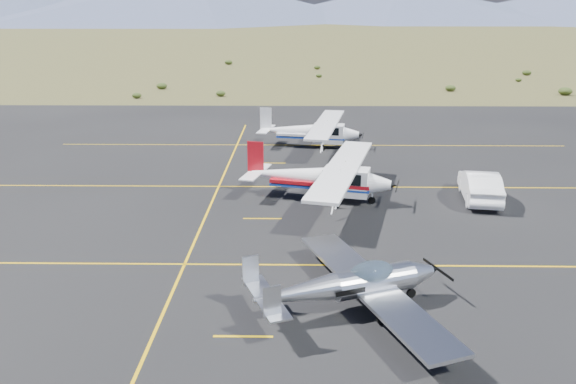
% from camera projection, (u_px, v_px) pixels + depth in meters
% --- Properties ---
extents(ground, '(1600.00, 1600.00, 0.00)m').
position_uv_depth(ground, '(328.00, 288.00, 21.92)').
color(ground, '#383D1C').
rests_on(ground, ground).
extents(apron, '(72.00, 72.00, 0.02)m').
position_uv_depth(apron, '(321.00, 223.00, 28.57)').
color(apron, black).
rests_on(apron, ground).
extents(aircraft_low_wing, '(7.19, 9.67, 2.13)m').
position_uv_depth(aircraft_low_wing, '(353.00, 284.00, 20.01)').
color(aircraft_low_wing, silver).
rests_on(aircraft_low_wing, apron).
extents(aircraft_cessna, '(8.12, 12.46, 3.16)m').
position_uv_depth(aircraft_cessna, '(320.00, 176.00, 31.56)').
color(aircraft_cessna, white).
rests_on(aircraft_cessna, apron).
extents(aircraft_plain, '(7.24, 11.82, 2.98)m').
position_uv_depth(aircraft_plain, '(311.00, 130.00, 43.75)').
color(aircraft_plain, white).
rests_on(aircraft_plain, apron).
extents(sedan, '(2.52, 5.37, 1.70)m').
position_uv_depth(sedan, '(480.00, 185.00, 31.69)').
color(sedan, white).
rests_on(sedan, apron).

